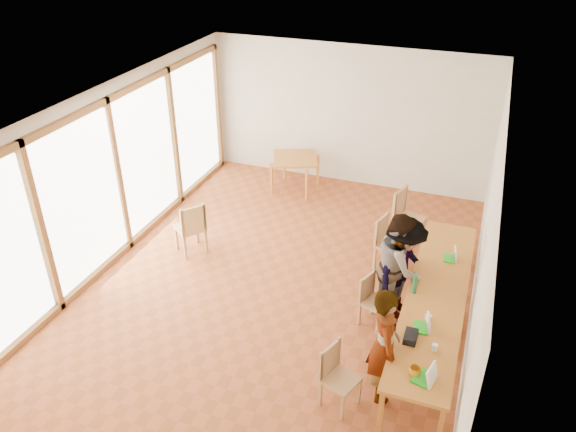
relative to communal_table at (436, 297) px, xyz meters
The scene contains 25 objects.
ground 2.64m from the communal_table, 168.96° to the left, with size 8.00×8.00×0.00m, color #9E4B26.
wall_back 5.20m from the communal_table, 119.12° to the left, with size 6.00×0.10×3.00m, color beige.
wall_front 4.38m from the communal_table, 125.44° to the right, with size 6.00×0.10×3.00m, color beige.
wall_right 1.06m from the communal_table, 44.28° to the left, with size 0.10×8.00×3.00m, color beige.
window_wall 5.54m from the communal_table, behind, with size 0.10×8.00×3.00m, color white.
ceiling 3.44m from the communal_table, 168.96° to the left, with size 6.00×8.00×0.04m, color white.
communal_table is the anchor object (origin of this frame).
side_table 5.02m from the communal_table, 132.69° to the left, with size 0.90×0.90×0.75m.
chair_near 1.92m from the communal_table, 120.97° to the right, with size 0.52×0.52×0.46m.
chair_mid 0.93m from the communal_table, behind, with size 0.48×0.48×0.43m.
chair_far 1.83m from the communal_table, 123.61° to the left, with size 0.53×0.53×0.50m.
chair_empty 2.56m from the communal_table, 109.70° to the left, with size 0.60×0.60×0.55m.
chair_spare 4.30m from the communal_table, behind, with size 0.65×0.65×0.53m.
person_near 1.40m from the communal_table, 109.71° to the right, with size 0.59×0.39×1.62m, color gray.
person_mid 0.69m from the communal_table, 152.32° to the left, with size 0.84×0.65×1.73m, color gray.
person_far 0.65m from the communal_table, 146.92° to the left, with size 1.06×0.61×1.64m, color gray.
laptop_near 1.66m from the communal_table, 86.55° to the right, with size 0.29×0.31×0.23m.
laptop_mid 0.79m from the communal_table, 94.19° to the right, with size 0.24×0.27×0.21m.
laptop_far 0.96m from the communal_table, 83.44° to the left, with size 0.22×0.25×0.20m.
yellow_mug 1.62m from the communal_table, 91.62° to the right, with size 0.14×0.14×0.11m, color orange.
green_bottle 0.37m from the communal_table, 165.73° to the right, with size 0.07×0.07×0.28m, color #1D673D.
clear_glass 1.14m from the communal_table, 84.13° to the right, with size 0.07×0.07×0.09m, color silver.
condiment_cup 0.58m from the communal_table, 93.74° to the right, with size 0.08×0.08×0.06m, color white.
pink_phone 0.81m from the communal_table, 92.51° to the right, with size 0.05×0.10×0.01m, color #F14B91.
black_pouch 1.06m from the communal_table, 100.27° to the right, with size 0.16×0.26×0.09m, color black.
Camera 1 is at (2.70, -7.02, 5.60)m, focal length 35.00 mm.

